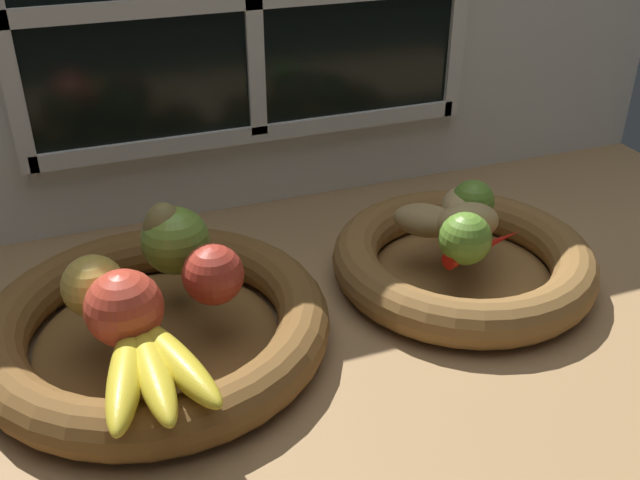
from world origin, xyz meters
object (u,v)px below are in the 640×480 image
at_px(potato_oblong, 426,220).
at_px(chili_pepper, 485,246).
at_px(apple_golden_left, 93,286).
at_px(apple_red_right, 213,274).
at_px(banana_bunch_front, 150,365).
at_px(fruit_bowl_left, 156,325).
at_px(lime_near, 465,239).
at_px(lime_far, 473,201).
at_px(potato_large, 467,223).
at_px(apple_green_back, 175,241).
at_px(potato_back, 462,205).
at_px(pear_brown, 166,238).
at_px(apple_red_front, 124,308).
at_px(fruit_bowl_right, 463,261).

bearing_deg(potato_oblong, chili_pepper, -55.78).
height_order(apple_golden_left, apple_red_right, same).
bearing_deg(chili_pepper, banana_bunch_front, 176.67).
height_order(fruit_bowl_left, lime_near, lime_near).
relative_size(fruit_bowl_left, lime_far, 6.84).
bearing_deg(potato_large, apple_green_back, 170.71).
relative_size(apple_green_back, potato_back, 1.06).
distance_m(lime_near, chili_pepper, 0.04).
xyz_separation_m(apple_green_back, potato_back, (0.38, -0.01, -0.02)).
bearing_deg(apple_green_back, potato_oblong, -4.78).
relative_size(apple_red_right, lime_near, 1.07).
relative_size(apple_red_right, potato_large, 0.82).
bearing_deg(apple_green_back, pear_brown, 161.52).
bearing_deg(apple_golden_left, apple_red_front, -67.93).
xyz_separation_m(apple_green_back, pear_brown, (-0.01, 0.00, 0.00)).
distance_m(apple_green_back, apple_red_right, 0.08).
bearing_deg(apple_green_back, apple_red_right, -71.58).
distance_m(fruit_bowl_right, lime_near, 0.08).
bearing_deg(chili_pepper, apple_red_front, 167.50).
relative_size(potato_oblong, chili_pepper, 0.66).
height_order(potato_oblong, potato_back, potato_back).
xyz_separation_m(fruit_bowl_left, pear_brown, (0.03, 0.06, 0.07)).
bearing_deg(potato_oblong, banana_bunch_front, -157.10).
bearing_deg(apple_golden_left, lime_near, -6.30).
relative_size(potato_oblong, potato_back, 1.11).
height_order(fruit_bowl_left, potato_oblong, potato_oblong).
distance_m(potato_oblong, chili_pepper, 0.08).
height_order(pear_brown, lime_near, pear_brown).
bearing_deg(lime_near, pear_brown, 162.55).
bearing_deg(fruit_bowl_left, potato_oblong, 5.14).
bearing_deg(potato_oblong, fruit_bowl_left, -174.86).
relative_size(apple_green_back, banana_bunch_front, 0.44).
bearing_deg(lime_far, chili_pepper, -109.87).
height_order(apple_red_front, potato_oblong, apple_red_front).
relative_size(fruit_bowl_right, lime_near, 5.29).
distance_m(apple_red_front, banana_bunch_front, 0.07).
height_order(fruit_bowl_right, potato_back, potato_back).
bearing_deg(lime_near, apple_red_front, -177.92).
relative_size(fruit_bowl_right, banana_bunch_front, 1.88).
bearing_deg(fruit_bowl_left, apple_red_front, -120.06).
height_order(apple_red_front, pear_brown, pear_brown).
bearing_deg(chili_pepper, lime_far, 54.66).
distance_m(apple_golden_left, apple_red_right, 0.13).
bearing_deg(potato_oblong, apple_golden_left, -175.97).
bearing_deg(banana_bunch_front, apple_red_right, 50.82).
bearing_deg(fruit_bowl_left, apple_red_right, -16.69).
relative_size(apple_red_right, potato_oblong, 0.81).
xyz_separation_m(fruit_bowl_left, apple_red_front, (-0.03, -0.06, 0.07)).
bearing_deg(fruit_bowl_right, apple_red_front, -172.21).
bearing_deg(banana_bunch_front, potato_large, 16.93).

